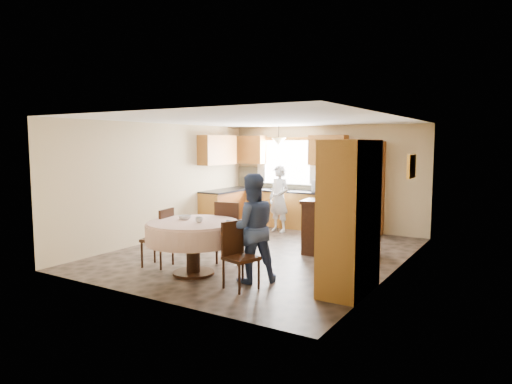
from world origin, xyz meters
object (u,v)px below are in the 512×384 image
Objects in this scene: oven_tower at (366,189)px; cupboard at (350,217)px; chair_back at (230,229)px; person_sink at (279,199)px; dining_table at (193,233)px; sideboard at (338,230)px; chair_left at (161,235)px; chair_right at (238,251)px; person_dining at (251,228)px.

cupboard reaches higher than oven_tower.
chair_back is 3.03m from person_sink.
sideboard is at bearing 57.06° from dining_table.
chair_left is (-2.07, -4.41, -0.51)m from oven_tower.
chair_left is 1.16m from chair_back.
chair_left is (-3.14, -0.40, -0.51)m from cupboard.
chair_left reaches higher than sideboard.
oven_tower reaches higher than chair_back.
chair_right is at bearing -109.64° from sideboard.
cupboard is 2.36m from chair_back.
chair_right is 4.28m from person_sink.
oven_tower is at bearing 73.37° from dining_table.
person_sink is at bearing 136.86° from sideboard.
person_dining reaches higher than sideboard.
dining_table is at bearing -130.58° from sideboard.
chair_left is at bearing -115.16° from oven_tower.
oven_tower is 2.22m from sideboard.
sideboard is 2.53m from person_sink.
sideboard is 1.39× the size of chair_right.
chair_left reaches higher than dining_table.
chair_right is (-1.43, -0.66, -0.53)m from cupboard.
chair_right is (0.98, -0.20, -0.13)m from dining_table.
oven_tower is 1.36× the size of person_sink.
oven_tower reaches higher than dining_table.
chair_right reaches higher than dining_table.
cupboard is at bearing 10.87° from dining_table.
chair_back is at bearing -83.23° from person_dining.
sideboard is 2.16m from cupboard.
person_dining is at bearing 15.47° from chair_right.
dining_table is at bearing -35.65° from person_dining.
oven_tower is 4.69m from dining_table.
cupboard is 2.48m from dining_table.
cupboard is 3.21m from chair_left.
chair_back is 1.13m from person_dining.
dining_table is at bearing 71.63° from chair_back.
dining_table is (-2.41, -0.46, -0.40)m from cupboard.
person_dining is at bearing 83.64° from chair_left.
chair_right is at bearing 71.77° from chair_left.
cupboard is 1.47m from person_dining.
cupboard reaches higher than dining_table.
sideboard is at bearing -85.15° from oven_tower.
sideboard is 2.27m from person_dining.
oven_tower is at bearing 87.21° from sideboard.
person_dining is (-0.53, -2.18, 0.34)m from sideboard.
dining_table is 0.86m from chair_back.
chair_back is at bearing -63.77° from person_sink.
cupboard is at bearing 146.97° from person_dining.
chair_back is at bearing 170.48° from cupboard.
dining_table is 1.01m from chair_right.
sideboard is 0.82× the size of person_dining.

